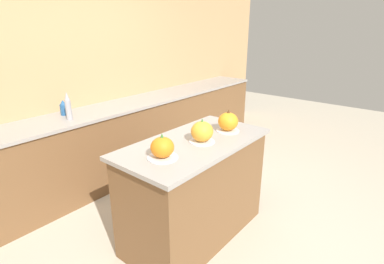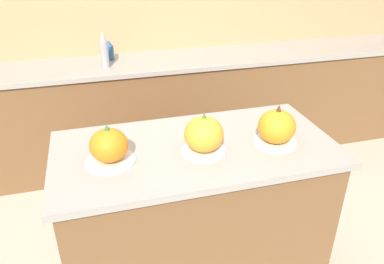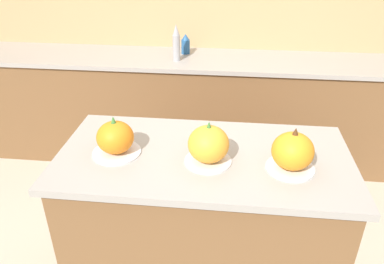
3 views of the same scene
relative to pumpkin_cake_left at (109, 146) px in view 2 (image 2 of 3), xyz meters
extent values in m
cube|color=tan|center=(0.42, 1.85, 0.23)|extent=(8.00, 0.06, 2.50)
cube|color=brown|center=(0.42, 0.03, -0.57)|extent=(1.34, 0.65, 0.91)
cube|color=gray|center=(0.42, 0.03, -0.10)|extent=(1.40, 0.71, 0.03)
cube|color=brown|center=(0.42, 1.52, -0.57)|extent=(6.00, 0.56, 0.90)
cube|color=gray|center=(0.42, 1.52, -0.10)|extent=(6.00, 0.60, 0.03)
cylinder|color=silver|center=(0.00, 0.00, -0.07)|extent=(0.23, 0.23, 0.01)
ellipsoid|color=orange|center=(0.00, 0.00, 0.01)|extent=(0.18, 0.18, 0.15)
cone|color=#38702D|center=(0.00, 0.00, 0.10)|extent=(0.03, 0.03, 0.04)
cylinder|color=silver|center=(0.44, -0.03, -0.07)|extent=(0.22, 0.22, 0.01)
ellipsoid|color=orange|center=(0.44, -0.03, 0.01)|extent=(0.19, 0.19, 0.17)
cone|color=#38702D|center=(0.44, -0.03, 0.11)|extent=(0.02, 0.02, 0.03)
cylinder|color=silver|center=(0.81, -0.04, -0.07)|extent=(0.22, 0.22, 0.01)
ellipsoid|color=orange|center=(0.81, -0.04, 0.01)|extent=(0.18, 0.18, 0.17)
cone|color=#4C2D14|center=(0.81, -0.04, 0.11)|extent=(0.03, 0.03, 0.03)
cylinder|color=#99999E|center=(0.08, 1.44, 0.02)|extent=(0.06, 0.06, 0.21)
cone|color=#99999E|center=(0.08, 1.44, 0.16)|extent=(0.05, 0.05, 0.09)
cylinder|color=#235184|center=(0.13, 1.64, -0.03)|extent=(0.07, 0.07, 0.12)
cone|color=#235184|center=(0.13, 1.64, 0.06)|extent=(0.07, 0.07, 0.05)
camera|label=1|loc=(-1.42, -1.45, 0.85)|focal=28.00mm
camera|label=2|loc=(-0.03, -1.51, 0.84)|focal=35.00mm
camera|label=3|loc=(0.53, -1.47, 0.87)|focal=35.00mm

